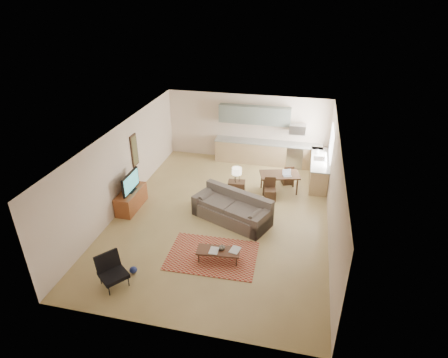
% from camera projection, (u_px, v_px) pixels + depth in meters
% --- Properties ---
extents(room, '(9.00, 9.00, 9.00)m').
position_uv_depth(room, '(222.00, 178.00, 11.18)').
color(room, '#A38A54').
rests_on(room, ground).
extents(kitchen_counter_back, '(4.26, 0.64, 0.92)m').
position_uv_depth(kitchen_counter_back, '(267.00, 153.00, 15.03)').
color(kitchen_counter_back, tan).
rests_on(kitchen_counter_back, ground).
extents(kitchen_counter_right, '(0.64, 2.26, 0.92)m').
position_uv_depth(kitchen_counter_right, '(319.00, 171.00, 13.61)').
color(kitchen_counter_right, tan).
rests_on(kitchen_counter_right, ground).
extents(kitchen_range, '(0.62, 0.62, 0.90)m').
position_uv_depth(kitchen_range, '(295.00, 156.00, 14.81)').
color(kitchen_range, '#A5A8AD').
rests_on(kitchen_range, ground).
extents(kitchen_microwave, '(0.62, 0.40, 0.35)m').
position_uv_depth(kitchen_microwave, '(298.00, 129.00, 14.32)').
color(kitchen_microwave, '#A5A8AD').
rests_on(kitchen_microwave, room).
extents(upper_cabinets, '(2.80, 0.34, 0.70)m').
position_uv_depth(upper_cabinets, '(255.00, 115.00, 14.58)').
color(upper_cabinets, slate).
rests_on(upper_cabinets, room).
extents(window_right, '(0.02, 1.40, 1.05)m').
position_uv_depth(window_right, '(331.00, 143.00, 13.04)').
color(window_right, white).
rests_on(window_right, room).
extents(wall_art_left, '(0.06, 0.42, 1.10)m').
position_uv_depth(wall_art_left, '(135.00, 150.00, 12.50)').
color(wall_art_left, olive).
rests_on(wall_art_left, room).
extents(triptych, '(1.70, 0.04, 0.50)m').
position_uv_depth(triptych, '(245.00, 118.00, 14.88)').
color(triptych, beige).
rests_on(triptych, room).
extents(rug, '(2.41, 1.70, 0.02)m').
position_uv_depth(rug, '(212.00, 256.00, 10.06)').
color(rug, maroon).
rests_on(rug, floor).
extents(sofa, '(2.73, 1.99, 0.87)m').
position_uv_depth(sofa, '(232.00, 208.00, 11.39)').
color(sofa, '#5B5049').
rests_on(sofa, floor).
extents(coffee_table, '(1.17, 0.55, 0.34)m').
position_uv_depth(coffee_table, '(218.00, 255.00, 9.82)').
color(coffee_table, '#4B2A1B').
rests_on(coffee_table, floor).
extents(book_a, '(0.24, 0.32, 0.03)m').
position_uv_depth(book_a, '(210.00, 250.00, 9.72)').
color(book_a, '#901606').
rests_on(book_a, coffee_table).
extents(book_b, '(0.37, 0.43, 0.03)m').
position_uv_depth(book_b, '(231.00, 249.00, 9.78)').
color(book_b, navy).
rests_on(book_b, coffee_table).
extents(vase, '(0.18, 0.18, 0.17)m').
position_uv_depth(vase, '(222.00, 247.00, 9.73)').
color(vase, black).
rests_on(vase, coffee_table).
extents(armchair, '(0.97, 0.97, 0.79)m').
position_uv_depth(armchair, '(113.00, 272.00, 8.92)').
color(armchair, black).
rests_on(armchair, floor).
extents(tv_credenza, '(0.53, 1.37, 0.63)m').
position_uv_depth(tv_credenza, '(131.00, 199.00, 12.08)').
color(tv_credenza, brown).
rests_on(tv_credenza, floor).
extents(tv, '(0.11, 1.06, 0.63)m').
position_uv_depth(tv, '(130.00, 182.00, 11.77)').
color(tv, black).
rests_on(tv, tv_credenza).
extents(console_table, '(0.59, 0.43, 0.65)m').
position_uv_depth(console_table, '(236.00, 190.00, 12.59)').
color(console_table, '#392518').
rests_on(console_table, floor).
extents(table_lamp, '(0.38, 0.38, 0.52)m').
position_uv_depth(table_lamp, '(237.00, 175.00, 12.32)').
color(table_lamp, beige).
rests_on(table_lamp, console_table).
extents(dining_table, '(1.48, 1.08, 0.67)m').
position_uv_depth(dining_table, '(279.00, 183.00, 13.04)').
color(dining_table, '#392518').
rests_on(dining_table, floor).
extents(dining_chair_near, '(0.44, 0.46, 0.78)m').
position_uv_depth(dining_chair_near, '(270.00, 190.00, 12.49)').
color(dining_chair_near, '#392518').
rests_on(dining_chair_near, floor).
extents(dining_chair_far, '(0.47, 0.48, 0.75)m').
position_uv_depth(dining_chair_far, '(287.00, 174.00, 13.55)').
color(dining_chair_far, '#392518').
rests_on(dining_chair_far, floor).
extents(laptop, '(0.34, 0.30, 0.21)m').
position_uv_depth(laptop, '(288.00, 173.00, 12.71)').
color(laptop, '#A5A8AD').
rests_on(laptop, dining_table).
extents(soap_bottle, '(0.10, 0.10, 0.19)m').
position_uv_depth(soap_bottle, '(318.00, 151.00, 13.76)').
color(soap_bottle, beige).
rests_on(soap_bottle, kitchen_counter_right).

